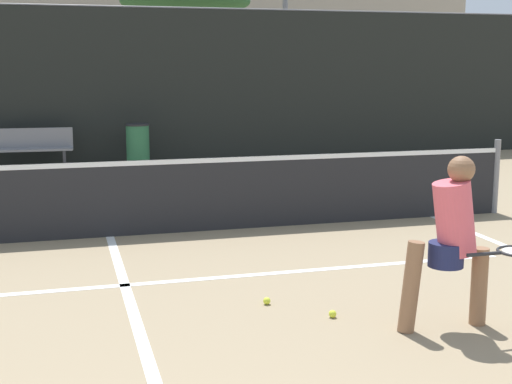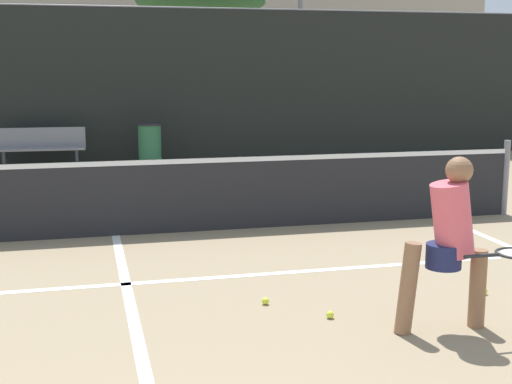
# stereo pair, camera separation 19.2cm
# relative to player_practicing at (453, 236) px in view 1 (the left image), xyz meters

# --- Properties ---
(court_service_line) EXTENTS (8.25, 0.10, 0.01)m
(court_service_line) POSITION_rel_player_practicing_xyz_m (-2.47, 1.85, -0.77)
(court_service_line) COLOR white
(court_service_line) RESTS_ON ground
(court_center_mark) EXTENTS (0.10, 5.86, 0.01)m
(court_center_mark) POSITION_rel_player_practicing_xyz_m (-2.47, 0.99, -0.77)
(court_center_mark) COLOR white
(court_center_mark) RESTS_ON ground
(net) EXTENTS (11.09, 0.09, 1.07)m
(net) POSITION_rel_player_practicing_xyz_m (-2.47, 3.92, -0.26)
(net) COLOR slate
(net) RESTS_ON ground
(fence_back) EXTENTS (24.00, 0.06, 3.35)m
(fence_back) POSITION_rel_player_practicing_xyz_m (-2.47, 10.66, 0.90)
(fence_back) COLOR black
(fence_back) RESTS_ON ground
(player_practicing) EXTENTS (1.08, 0.56, 1.42)m
(player_practicing) POSITION_rel_player_practicing_xyz_m (0.00, 0.00, 0.00)
(player_practicing) COLOR #8C6042
(player_practicing) RESTS_ON ground
(tennis_ball_scattered_2) EXTENTS (0.07, 0.07, 0.07)m
(tennis_ball_scattered_2) POSITION_rel_player_practicing_xyz_m (-1.28, 0.94, -0.74)
(tennis_ball_scattered_2) COLOR #D1E033
(tennis_ball_scattered_2) RESTS_ON ground
(tennis_ball_scattered_3) EXTENTS (0.07, 0.07, 0.07)m
(tennis_ball_scattered_3) POSITION_rel_player_practicing_xyz_m (0.78, 0.73, -0.74)
(tennis_ball_scattered_3) COLOR #D1E033
(tennis_ball_scattered_3) RESTS_ON ground
(tennis_ball_scattered_5) EXTENTS (0.07, 0.07, 0.07)m
(tennis_ball_scattered_5) POSITION_rel_player_practicing_xyz_m (-0.84, 0.46, -0.74)
(tennis_ball_scattered_5) COLOR #D1E033
(tennis_ball_scattered_5) RESTS_ON ground
(courtside_bench) EXTENTS (1.78, 0.46, 0.86)m
(courtside_bench) POSITION_rel_player_practicing_xyz_m (-3.65, 10.02, -0.30)
(courtside_bench) COLOR slate
(courtside_bench) RESTS_ON ground
(trash_bin) EXTENTS (0.50, 0.50, 0.92)m
(trash_bin) POSITION_rel_player_practicing_xyz_m (-1.46, 9.89, -0.31)
(trash_bin) COLOR #28603D
(trash_bin) RESTS_ON ground
(tree_west) EXTENTS (4.08, 4.08, 4.51)m
(tree_west) POSITION_rel_player_practicing_xyz_m (0.96, 17.73, 3.25)
(tree_west) COLOR brown
(tree_west) RESTS_ON ground
(building_far) EXTENTS (36.00, 2.40, 6.24)m
(building_far) POSITION_rel_player_practicing_xyz_m (-2.47, 26.66, 2.35)
(building_far) COLOR gray
(building_far) RESTS_ON ground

